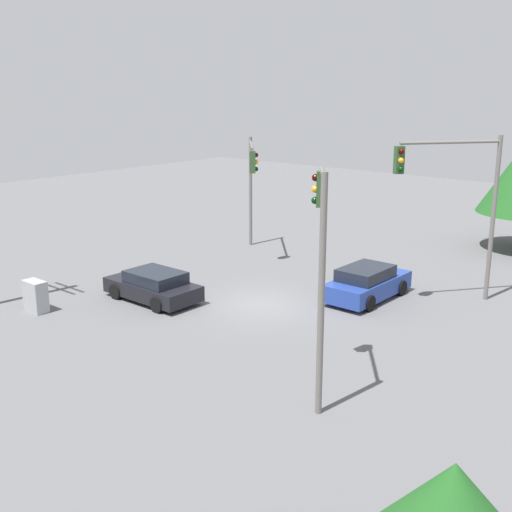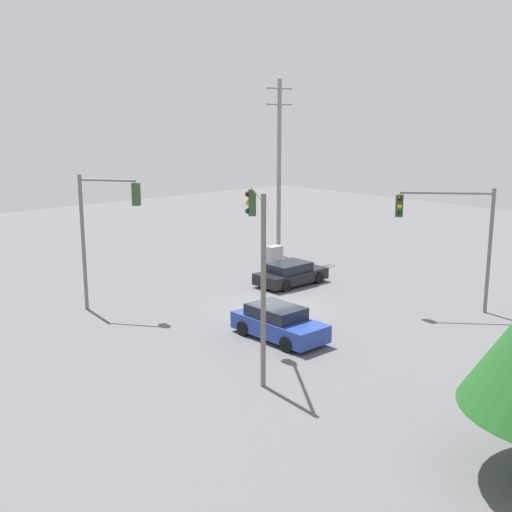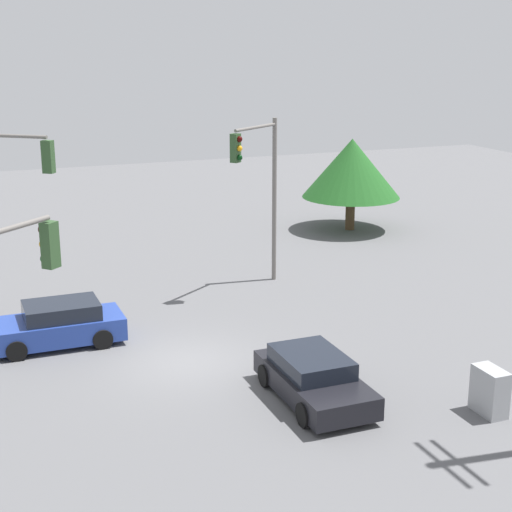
{
  "view_description": "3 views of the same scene",
  "coord_description": "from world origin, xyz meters",
  "px_view_note": "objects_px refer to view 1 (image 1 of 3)",
  "views": [
    {
      "loc": [
        15.95,
        -19.06,
        8.65
      ],
      "look_at": [
        0.41,
        -0.77,
        2.27
      ],
      "focal_mm": 45.0,
      "sensor_mm": 36.0,
      "label": 1
    },
    {
      "loc": [
        21.03,
        22.04,
        9.33
      ],
      "look_at": [
        0.71,
        -0.45,
        2.63
      ],
      "focal_mm": 45.0,
      "sensor_mm": 36.0,
      "label": 2
    },
    {
      "loc": [
        -21.45,
        6.3,
        9.51
      ],
      "look_at": [
        -0.48,
        -2.1,
        3.28
      ],
      "focal_mm": 55.0,
      "sensor_mm": 36.0,
      "label": 3
    }
  ],
  "objects_px": {
    "traffic_signal_cross": "(458,190)",
    "electrical_cabinet": "(36,296)",
    "traffic_signal_main": "(252,175)",
    "traffic_signal_aux": "(321,245)",
    "sedan_dark": "(153,286)",
    "sedan_blue": "(367,283)"
  },
  "relations": [
    {
      "from": "traffic_signal_cross",
      "to": "traffic_signal_aux",
      "type": "xyz_separation_m",
      "value": [
        0.55,
        -10.26,
        -0.22
      ]
    },
    {
      "from": "traffic_signal_main",
      "to": "electrical_cabinet",
      "type": "height_order",
      "value": "traffic_signal_main"
    },
    {
      "from": "sedan_dark",
      "to": "traffic_signal_main",
      "type": "bearing_deg",
      "value": 13.38
    },
    {
      "from": "sedan_dark",
      "to": "traffic_signal_aux",
      "type": "xyz_separation_m",
      "value": [
        10.05,
        -2.51,
        3.82
      ]
    },
    {
      "from": "sedan_blue",
      "to": "traffic_signal_cross",
      "type": "bearing_deg",
      "value": 32.81
    },
    {
      "from": "traffic_signal_cross",
      "to": "electrical_cabinet",
      "type": "distance_m",
      "value": 17.21
    },
    {
      "from": "traffic_signal_main",
      "to": "traffic_signal_aux",
      "type": "bearing_deg",
      "value": 5.25
    },
    {
      "from": "traffic_signal_main",
      "to": "traffic_signal_cross",
      "type": "height_order",
      "value": "traffic_signal_cross"
    },
    {
      "from": "traffic_signal_cross",
      "to": "traffic_signal_aux",
      "type": "bearing_deg",
      "value": 39.8
    },
    {
      "from": "traffic_signal_main",
      "to": "sedan_dark",
      "type": "bearing_deg",
      "value": -28.73
    },
    {
      "from": "traffic_signal_cross",
      "to": "electrical_cabinet",
      "type": "relative_size",
      "value": 5.39
    },
    {
      "from": "traffic_signal_cross",
      "to": "electrical_cabinet",
      "type": "height_order",
      "value": "traffic_signal_cross"
    },
    {
      "from": "sedan_blue",
      "to": "traffic_signal_main",
      "type": "height_order",
      "value": "traffic_signal_main"
    },
    {
      "from": "traffic_signal_main",
      "to": "traffic_signal_cross",
      "type": "xyz_separation_m",
      "value": [
        11.55,
        -0.89,
        0.51
      ]
    },
    {
      "from": "sedan_blue",
      "to": "electrical_cabinet",
      "type": "height_order",
      "value": "sedan_blue"
    },
    {
      "from": "sedan_dark",
      "to": "traffic_signal_cross",
      "type": "height_order",
      "value": "traffic_signal_cross"
    },
    {
      "from": "sedan_blue",
      "to": "traffic_signal_aux",
      "type": "xyz_separation_m",
      "value": [
        3.39,
        -8.43,
        3.77
      ]
    },
    {
      "from": "sedan_blue",
      "to": "traffic_signal_aux",
      "type": "distance_m",
      "value": 9.83
    },
    {
      "from": "traffic_signal_cross",
      "to": "sedan_blue",
      "type": "bearing_deg",
      "value": -20.49
    },
    {
      "from": "traffic_signal_main",
      "to": "traffic_signal_aux",
      "type": "height_order",
      "value": "traffic_signal_aux"
    },
    {
      "from": "traffic_signal_cross",
      "to": "electrical_cabinet",
      "type": "xyz_separation_m",
      "value": [
        -11.99,
        -11.67,
        -4.04
      ]
    },
    {
      "from": "sedan_blue",
      "to": "electrical_cabinet",
      "type": "bearing_deg",
      "value": -132.93
    }
  ]
}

